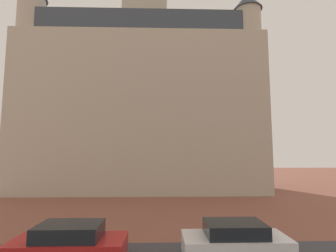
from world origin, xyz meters
The scene contains 3 objects.
landmark_building centered at (-2.45, 30.05, 11.10)m, with size 27.02×10.80×38.81m.
car_red centered at (-3.77, 10.51, 0.72)m, with size 4.35×2.09×1.50m.
car_white centered at (2.73, 10.51, 0.73)m, with size 4.12×2.04×1.51m.
Camera 1 is at (-0.21, 0.34, 4.27)m, focal length 26.61 mm.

